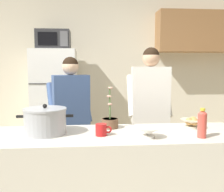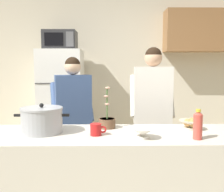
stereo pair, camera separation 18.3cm
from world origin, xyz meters
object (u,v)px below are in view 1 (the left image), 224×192
at_px(bread_bowl, 192,122).
at_px(empty_bowl, 148,132).
at_px(refrigerator, 56,107).
at_px(cooking_pot, 45,121).
at_px(person_by_sink, 150,102).
at_px(potted_orchid, 110,122).
at_px(bottle_near_edge, 202,123).
at_px(person_near_pot, 71,110).
at_px(microwave, 54,40).
at_px(coffee_mug, 102,130).

bearing_deg(bread_bowl, empty_bowl, -148.60).
bearing_deg(refrigerator, cooking_pot, -85.00).
height_order(person_by_sink, potted_orchid, person_by_sink).
height_order(refrigerator, bottle_near_edge, refrigerator).
xyz_separation_m(bottle_near_edge, potted_orchid, (-0.69, 0.38, -0.05)).
height_order(person_near_pot, bottle_near_edge, person_near_pot).
relative_size(microwave, potted_orchid, 1.27).
bearing_deg(bread_bowl, refrigerator, 129.72).
bearing_deg(refrigerator, empty_bowl, -64.09).
bearing_deg(bread_bowl, microwave, 130.07).
xyz_separation_m(person_near_pot, bread_bowl, (1.13, -0.74, -0.01)).
height_order(coffee_mug, bread_bowl, bread_bowl).
distance_m(microwave, bottle_near_edge, 2.58).
relative_size(refrigerator, empty_bowl, 9.42).
height_order(cooking_pot, bread_bowl, cooking_pot).
bearing_deg(coffee_mug, microwave, 108.03).
bearing_deg(coffee_mug, bread_bowl, 12.78).
relative_size(coffee_mug, empty_bowl, 0.72).
height_order(person_by_sink, cooking_pot, person_by_sink).
height_order(coffee_mug, potted_orchid, potted_orchid).
height_order(person_by_sink, empty_bowl, person_by_sink).
height_order(microwave, empty_bowl, microwave).
distance_m(refrigerator, cooking_pot, 1.83).
height_order(refrigerator, bread_bowl, refrigerator).
relative_size(person_by_sink, potted_orchid, 4.49).
relative_size(coffee_mug, bread_bowl, 0.66).
bearing_deg(bottle_near_edge, potted_orchid, 151.00).
height_order(microwave, person_near_pot, microwave).
distance_m(refrigerator, person_near_pot, 1.03).
bearing_deg(empty_bowl, person_near_pot, 123.12).
xyz_separation_m(person_near_pot, potted_orchid, (0.40, -0.67, -0.00)).
bearing_deg(cooking_pot, microwave, 95.06).
bearing_deg(person_by_sink, potted_orchid, -128.72).
bearing_deg(potted_orchid, coffee_mug, -108.73).
height_order(person_near_pot, bread_bowl, person_near_pot).
distance_m(refrigerator, empty_bowl, 2.23).
relative_size(refrigerator, bread_bowl, 8.71).
relative_size(refrigerator, person_by_sink, 1.02).
xyz_separation_m(refrigerator, empty_bowl, (0.97, -2.00, 0.10)).
bearing_deg(person_by_sink, refrigerator, 140.51).
xyz_separation_m(person_by_sink, coffee_mug, (-0.61, -0.90, -0.09)).
height_order(person_near_pot, empty_bowl, person_near_pot).
distance_m(microwave, person_near_pot, 1.34).
height_order(coffee_mug, empty_bowl, coffee_mug).
height_order(cooking_pot, empty_bowl, cooking_pot).
relative_size(microwave, coffee_mug, 3.66).
xyz_separation_m(microwave, cooking_pot, (0.16, -1.79, -0.84)).
distance_m(person_near_pot, bottle_near_edge, 1.51).
bearing_deg(person_near_pot, person_by_sink, -1.61).
height_order(bottle_near_edge, potted_orchid, potted_orchid).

